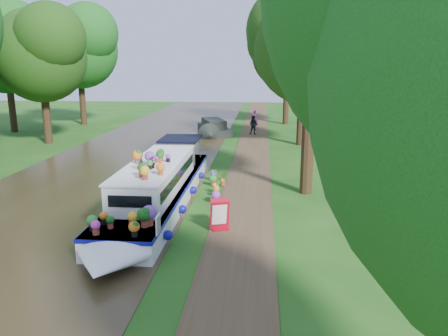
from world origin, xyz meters
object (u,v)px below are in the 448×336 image
(second_boat, at_px, (214,128))
(pedestrian_dark, at_px, (254,125))
(sandwich_board, at_px, (220,216))
(pedestrian_pink, at_px, (255,119))
(plant_boat, at_px, (157,187))

(second_boat, height_order, pedestrian_dark, pedestrian_dark)
(second_boat, relative_size, sandwich_board, 6.35)
(second_boat, relative_size, pedestrian_pink, 4.13)
(pedestrian_pink, bearing_deg, plant_boat, -89.46)
(second_boat, height_order, pedestrian_pink, pedestrian_pink)
(pedestrian_pink, bearing_deg, sandwich_board, -82.44)
(plant_boat, xyz_separation_m, pedestrian_dark, (3.37, 18.87, -0.07))
(pedestrian_dark, bearing_deg, pedestrian_pink, 99.72)
(sandwich_board, height_order, pedestrian_pink, pedestrian_pink)
(pedestrian_pink, height_order, pedestrian_dark, pedestrian_pink)
(sandwich_board, distance_m, pedestrian_pink, 24.44)
(plant_boat, distance_m, sandwich_board, 3.46)
(sandwich_board, distance_m, pedestrian_dark, 21.01)
(sandwich_board, xyz_separation_m, pedestrian_dark, (0.67, 21.00, 0.28))
(sandwich_board, relative_size, pedestrian_pink, 0.65)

